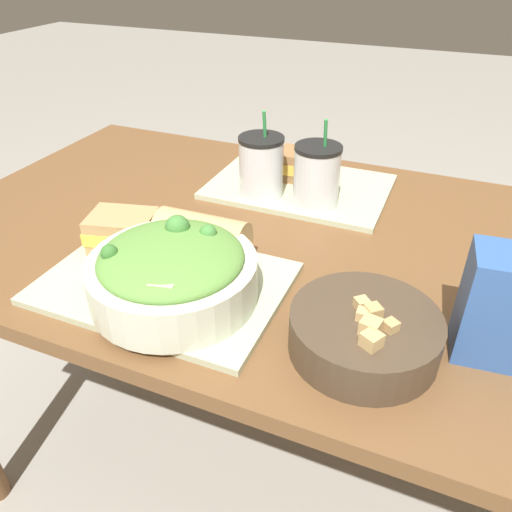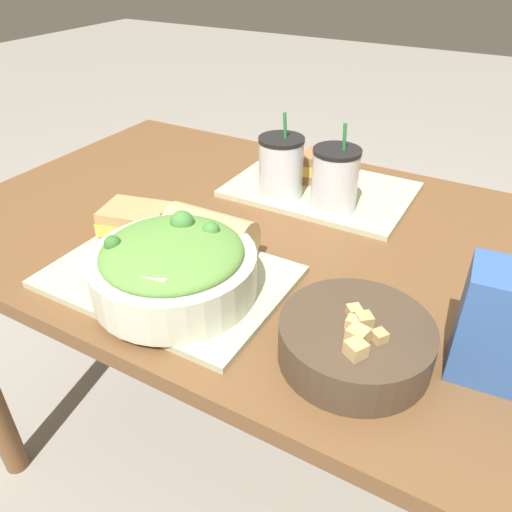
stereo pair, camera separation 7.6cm
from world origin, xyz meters
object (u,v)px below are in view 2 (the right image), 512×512
object	(u,v)px
baguette_near	(211,233)
drink_cup_red	(335,181)
sandwich_far	(327,168)
chip_bag	(508,328)
sandwich_near	(136,223)
drink_cup_dark	(281,169)
salad_bowl	(173,265)
soup_bowl	(355,340)

from	to	relation	value
baguette_near	drink_cup_red	bearing A→B (deg)	-26.03
sandwich_far	chip_bag	distance (m)	0.60
sandwich_near	drink_cup_dark	size ratio (longest dim) A/B	0.73
salad_bowl	drink_cup_red	distance (m)	0.40
soup_bowl	drink_cup_red	bearing A→B (deg)	116.37
baguette_near	drink_cup_red	size ratio (longest dim) A/B	0.89
baguette_near	chip_bag	distance (m)	0.48
baguette_near	sandwich_near	bearing A→B (deg)	100.58
soup_bowl	drink_cup_dark	world-z (taller)	drink_cup_dark
sandwich_near	baguette_near	bearing A→B (deg)	-2.61
baguette_near	sandwich_far	distance (m)	0.38
baguette_near	drink_cup_dark	size ratio (longest dim) A/B	0.88
drink_cup_dark	drink_cup_red	size ratio (longest dim) A/B	1.01
drink_cup_dark	sandwich_near	bearing A→B (deg)	-116.85
salad_bowl	drink_cup_red	bearing A→B (deg)	74.13
soup_bowl	drink_cup_dark	xyz separation A→B (m)	(-0.31, 0.38, 0.04)
soup_bowl	sandwich_far	world-z (taller)	soup_bowl
salad_bowl	soup_bowl	size ratio (longest dim) A/B	1.24
soup_bowl	baguette_near	xyz separation A→B (m)	(-0.31, 0.11, 0.02)
drink_cup_dark	chip_bag	size ratio (longest dim) A/B	1.16
soup_bowl	sandwich_near	xyz separation A→B (m)	(-0.46, 0.08, 0.01)
drink_cup_red	soup_bowl	bearing A→B (deg)	-63.63
salad_bowl	drink_cup_dark	size ratio (longest dim) A/B	1.40
sandwich_far	chip_bag	size ratio (longest dim) A/B	0.76
salad_bowl	baguette_near	bearing A→B (deg)	96.32
sandwich_near	drink_cup_red	distance (m)	0.40
sandwich_near	chip_bag	distance (m)	0.63
salad_bowl	baguette_near	xyz separation A→B (m)	(-0.01, 0.12, -0.01)
salad_bowl	sandwich_near	size ratio (longest dim) A/B	1.91
sandwich_near	sandwich_far	size ratio (longest dim) A/B	1.11
sandwich_near	chip_bag	world-z (taller)	chip_bag
salad_bowl	drink_cup_dark	distance (m)	0.39
drink_cup_red	drink_cup_dark	bearing A→B (deg)	180.00
salad_bowl	drink_cup_red	world-z (taller)	drink_cup_red
chip_bag	sandwich_far	bearing A→B (deg)	128.95
soup_bowl	sandwich_near	world-z (taller)	soup_bowl
salad_bowl	soup_bowl	distance (m)	0.30
soup_bowl	baguette_near	size ratio (longest dim) A/B	1.28
sandwich_near	drink_cup_red	bearing A→B (deg)	33.24
drink_cup_dark	drink_cup_red	world-z (taller)	drink_cup_dark
soup_bowl	chip_bag	xyz separation A→B (m)	(0.17, 0.06, 0.05)
soup_bowl	sandwich_far	size ratio (longest dim) A/B	1.71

